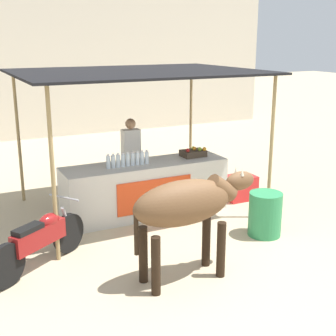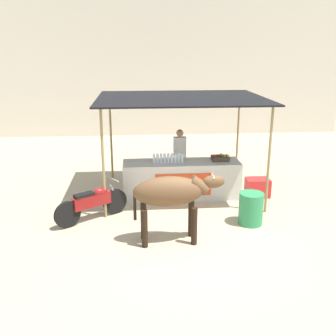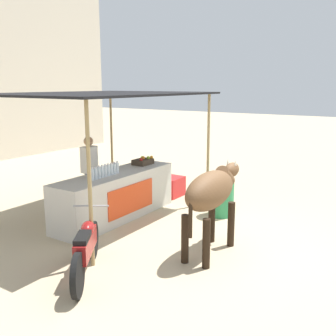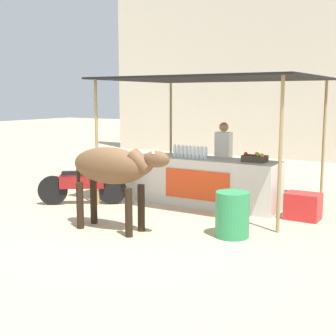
# 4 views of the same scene
# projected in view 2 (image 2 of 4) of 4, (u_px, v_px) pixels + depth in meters

# --- Properties ---
(ground_plane) EXTENTS (60.00, 60.00, 0.00)m
(ground_plane) POSITION_uv_depth(u_px,v_px,m) (193.00, 235.00, 8.25)
(ground_plane) COLOR tan
(building_wall_far) EXTENTS (16.00, 0.50, 6.85)m
(building_wall_far) POSITION_uv_depth(u_px,v_px,m) (162.00, 55.00, 16.84)
(building_wall_far) COLOR beige
(building_wall_far) RESTS_ON ground
(stall_counter) EXTENTS (3.00, 0.82, 0.96)m
(stall_counter) POSITION_uv_depth(u_px,v_px,m) (181.00, 180.00, 10.20)
(stall_counter) COLOR beige
(stall_counter) RESTS_ON ground
(stall_awning) EXTENTS (4.20, 3.20, 2.57)m
(stall_awning) POSITION_uv_depth(u_px,v_px,m) (181.00, 101.00, 9.90)
(stall_awning) COLOR black
(stall_awning) RESTS_ON ground
(water_bottle_row) EXTENTS (0.79, 0.07, 0.25)m
(water_bottle_row) POSITION_uv_depth(u_px,v_px,m) (168.00, 158.00, 9.96)
(water_bottle_row) COLOR silver
(water_bottle_row) RESTS_ON stall_counter
(fruit_crate) EXTENTS (0.44, 0.32, 0.18)m
(fruit_crate) POSITION_uv_depth(u_px,v_px,m) (220.00, 158.00, 10.16)
(fruit_crate) COLOR #3F3326
(fruit_crate) RESTS_ON stall_counter
(vendor_behind_counter) EXTENTS (0.34, 0.22, 1.65)m
(vendor_behind_counter) POSITION_uv_depth(u_px,v_px,m) (180.00, 158.00, 10.81)
(vendor_behind_counter) COLOR #383842
(vendor_behind_counter) RESTS_ON ground
(cooler_box) EXTENTS (0.60, 0.44, 0.48)m
(cooler_box) POSITION_uv_depth(u_px,v_px,m) (257.00, 187.00, 10.33)
(cooler_box) COLOR red
(cooler_box) RESTS_ON ground
(water_barrel) EXTENTS (0.54, 0.54, 0.72)m
(water_barrel) POSITION_uv_depth(u_px,v_px,m) (251.00, 209.00, 8.68)
(water_barrel) COLOR #2D8C51
(water_barrel) RESTS_ON ground
(cow) EXTENTS (1.83, 0.57, 1.44)m
(cow) POSITION_uv_depth(u_px,v_px,m) (172.00, 193.00, 7.69)
(cow) COLOR brown
(cow) RESTS_ON ground
(motorcycle_parked) EXTENTS (1.53, 1.09, 0.90)m
(motorcycle_parked) POSITION_uv_depth(u_px,v_px,m) (93.00, 202.00, 8.84)
(motorcycle_parked) COLOR black
(motorcycle_parked) RESTS_ON ground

